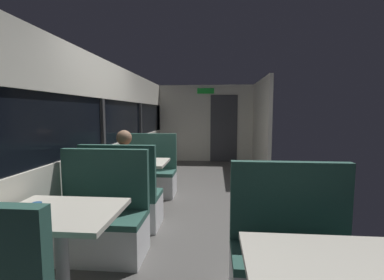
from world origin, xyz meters
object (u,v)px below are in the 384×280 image
at_px(bench_front_aisle_facing_entry, 293,265).
at_px(bench_near_window_facing_entry, 100,225).
at_px(bench_mid_window_facing_end, 123,202).
at_px(dining_table_mid_window, 138,168).
at_px(dining_table_near_window, 60,223).
at_px(seated_passenger, 124,185).
at_px(bench_mid_window_facing_entry, 149,177).
at_px(coffee_cup_primary, 37,209).

bearing_deg(bench_front_aisle_facing_entry, bench_near_window_facing_entry, 161.47).
bearing_deg(bench_mid_window_facing_end, dining_table_mid_window, 90.00).
bearing_deg(dining_table_near_window, seated_passenger, 90.00).
xyz_separation_m(dining_table_mid_window, bench_mid_window_facing_entry, (0.00, 0.70, -0.31)).
xyz_separation_m(dining_table_mid_window, coffee_cup_primary, (-0.12, -2.18, 0.15)).
xyz_separation_m(bench_front_aisle_facing_entry, coffee_cup_primary, (-1.91, -0.19, 0.46)).
relative_size(bench_front_aisle_facing_entry, coffee_cup_primary, 12.22).
bearing_deg(coffee_cup_primary, bench_mid_window_facing_end, 85.30).
bearing_deg(dining_table_near_window, bench_front_aisle_facing_entry, 3.18).
bearing_deg(bench_mid_window_facing_entry, bench_near_window_facing_entry, -90.00).
height_order(bench_mid_window_facing_entry, coffee_cup_primary, bench_mid_window_facing_entry).
bearing_deg(seated_passenger, coffee_cup_primary, -94.48).
bearing_deg(bench_front_aisle_facing_entry, dining_table_near_window, -176.82).
xyz_separation_m(dining_table_near_window, bench_near_window_facing_entry, (0.00, 0.70, -0.31)).
height_order(bench_mid_window_facing_end, coffee_cup_primary, bench_mid_window_facing_end).
height_order(bench_near_window_facing_entry, bench_mid_window_facing_entry, same).
height_order(bench_mid_window_facing_end, bench_mid_window_facing_entry, same).
xyz_separation_m(bench_near_window_facing_entry, bench_mid_window_facing_end, (0.00, 0.70, 0.00)).
xyz_separation_m(bench_mid_window_facing_end, bench_mid_window_facing_entry, (0.00, 1.40, 0.00)).
bearing_deg(dining_table_near_window, dining_table_mid_window, 90.00).
relative_size(bench_mid_window_facing_entry, bench_front_aisle_facing_entry, 1.00).
bearing_deg(bench_mid_window_facing_end, bench_front_aisle_facing_entry, -35.95).
height_order(bench_near_window_facing_entry, coffee_cup_primary, bench_near_window_facing_entry).
bearing_deg(dining_table_near_window, coffee_cup_primary, -144.77).
bearing_deg(bench_mid_window_facing_end, coffee_cup_primary, -94.70).
bearing_deg(coffee_cup_primary, bench_front_aisle_facing_entry, 5.54).
distance_m(bench_near_window_facing_entry, dining_table_mid_window, 1.43).
distance_m(dining_table_mid_window, seated_passenger, 0.64).
distance_m(bench_near_window_facing_entry, coffee_cup_primary, 0.92).
xyz_separation_m(bench_mid_window_facing_entry, bench_front_aisle_facing_entry, (1.79, -2.70, 0.00)).
height_order(dining_table_mid_window, bench_front_aisle_facing_entry, bench_front_aisle_facing_entry).
height_order(dining_table_near_window, dining_table_mid_window, same).
bearing_deg(coffee_cup_primary, dining_table_near_window, 35.23).
xyz_separation_m(dining_table_near_window, dining_table_mid_window, (0.00, 2.10, 0.00)).
bearing_deg(bench_front_aisle_facing_entry, bench_mid_window_facing_end, 144.05).
xyz_separation_m(bench_near_window_facing_entry, bench_mid_window_facing_entry, (0.00, 2.10, 0.00)).
distance_m(dining_table_near_window, coffee_cup_primary, 0.21).
height_order(dining_table_near_window, seated_passenger, seated_passenger).
height_order(seated_passenger, coffee_cup_primary, seated_passenger).
height_order(bench_near_window_facing_entry, dining_table_mid_window, bench_near_window_facing_entry).
distance_m(dining_table_mid_window, bench_mid_window_facing_entry, 0.77).
height_order(dining_table_near_window, coffee_cup_primary, coffee_cup_primary).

